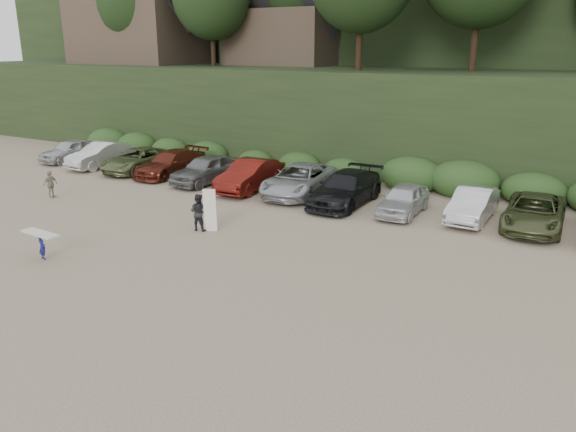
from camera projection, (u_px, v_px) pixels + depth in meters
The scene contains 5 objects.
ground at pixel (238, 273), 19.31m from camera, with size 120.00×120.00×0.00m, color tan.
parked_cars at pixel (319, 184), 28.44m from camera, with size 39.45×6.15×1.62m.
distant_walker at pixel (50, 184), 28.64m from camera, with size 0.82×0.34×1.41m, color gray.
child_surfer at pixel (41, 241), 20.38m from camera, with size 1.73×0.58×1.02m.
adult_surfer at pixel (199, 212), 23.54m from camera, with size 1.27×0.71×1.86m.
Camera 1 is at (10.39, -14.65, 7.55)m, focal length 35.00 mm.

